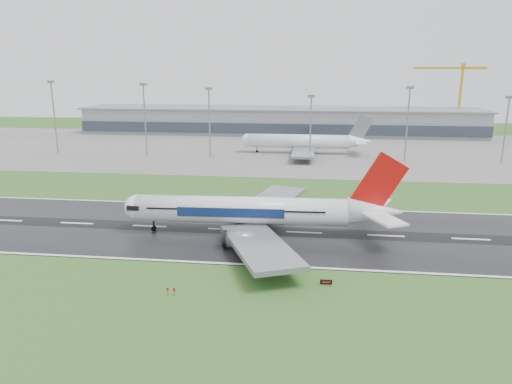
# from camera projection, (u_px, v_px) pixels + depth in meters

# --- Properties ---
(ground) EXTENTS (520.00, 520.00, 0.00)m
(ground) POSITION_uv_depth(u_px,v_px,m) (225.00, 230.00, 123.01)
(ground) COLOR #2B551F
(ground) RESTS_ON ground
(runway) EXTENTS (400.00, 45.00, 0.10)m
(runway) POSITION_uv_depth(u_px,v_px,m) (225.00, 229.00, 123.00)
(runway) COLOR black
(runway) RESTS_ON ground
(apron) EXTENTS (400.00, 130.00, 0.08)m
(apron) POSITION_uv_depth(u_px,v_px,m) (271.00, 149.00, 243.07)
(apron) COLOR slate
(apron) RESTS_ON ground
(terminal) EXTENTS (240.00, 36.00, 15.00)m
(terminal) POSITION_uv_depth(u_px,v_px,m) (280.00, 121.00, 298.82)
(terminal) COLOR gray
(terminal) RESTS_ON ground
(main_airliner) EXTENTS (70.56, 67.44, 20.11)m
(main_airliner) POSITION_uv_depth(u_px,v_px,m) (261.00, 194.00, 117.25)
(main_airliner) COLOR white
(main_airliner) RESTS_ON runway
(parked_airliner) EXTENTS (63.02, 58.69, 18.44)m
(parked_airliner) POSITION_uv_depth(u_px,v_px,m) (303.00, 134.00, 228.59)
(parked_airliner) COLOR white
(parked_airliner) RESTS_ON apron
(tower_crane) EXTENTS (42.88, 3.13, 42.45)m
(tower_crane) POSITION_uv_depth(u_px,v_px,m) (460.00, 99.00, 296.81)
(tower_crane) COLOR gold
(tower_crane) RESTS_ON ground
(runway_sign) EXTENTS (2.26, 1.00, 1.04)m
(runway_sign) POSITION_uv_depth(u_px,v_px,m) (326.00, 282.00, 91.73)
(runway_sign) COLOR black
(runway_sign) RESTS_ON ground
(floodmast_0) EXTENTS (0.64, 0.64, 32.89)m
(floodmast_0) POSITION_uv_depth(u_px,v_px,m) (55.00, 119.00, 226.72)
(floodmast_0) COLOR gray
(floodmast_0) RESTS_ON ground
(floodmast_1) EXTENTS (0.64, 0.64, 31.97)m
(floodmast_1) POSITION_uv_depth(u_px,v_px,m) (145.00, 121.00, 221.63)
(floodmast_1) COLOR gray
(floodmast_1) RESTS_ON ground
(floodmast_2) EXTENTS (0.64, 0.64, 30.15)m
(floodmast_2) POSITION_uv_depth(u_px,v_px,m) (210.00, 124.00, 218.30)
(floodmast_2) COLOR gray
(floodmast_2) RESTS_ON ground
(floodmast_3) EXTENTS (0.64, 0.64, 27.20)m
(floodmast_3) POSITION_uv_depth(u_px,v_px,m) (311.00, 129.00, 213.29)
(floodmast_3) COLOR gray
(floodmast_3) RESTS_ON ground
(floodmast_4) EXTENTS (0.64, 0.64, 31.12)m
(floodmast_4) POSITION_uv_depth(u_px,v_px,m) (407.00, 126.00, 207.91)
(floodmast_4) COLOR gray
(floodmast_4) RESTS_ON ground
(floodmast_5) EXTENTS (0.64, 0.64, 27.37)m
(floodmast_5) POSITION_uv_depth(u_px,v_px,m) (505.00, 132.00, 203.62)
(floodmast_5) COLOR gray
(floodmast_5) RESTS_ON ground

